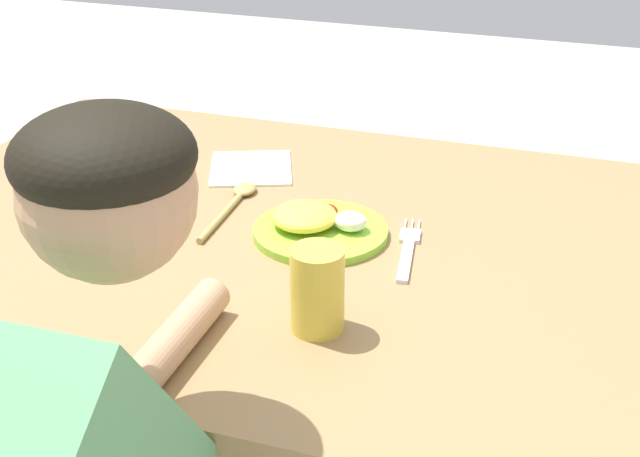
{
  "coord_description": "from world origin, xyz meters",
  "views": [
    {
      "loc": [
        0.38,
        -1.12,
        1.35
      ],
      "look_at": [
        0.0,
        -0.0,
        0.75
      ],
      "focal_mm": 50.74,
      "sensor_mm": 36.0,
      "label": 1
    }
  ],
  "objects_px": {
    "fork": "(408,250)",
    "drinking_cup": "(317,290)",
    "spoon": "(235,201)",
    "plate": "(318,226)"
  },
  "relations": [
    {
      "from": "plate",
      "to": "fork",
      "type": "xyz_separation_m",
      "value": [
        0.14,
        -0.01,
        -0.01
      ]
    },
    {
      "from": "plate",
      "to": "spoon",
      "type": "bearing_deg",
      "value": 159.6
    },
    {
      "from": "plate",
      "to": "fork",
      "type": "height_order",
      "value": "plate"
    },
    {
      "from": "fork",
      "to": "spoon",
      "type": "height_order",
      "value": "spoon"
    },
    {
      "from": "fork",
      "to": "drinking_cup",
      "type": "xyz_separation_m",
      "value": [
        -0.06,
        -0.23,
        0.05
      ]
    },
    {
      "from": "plate",
      "to": "spoon",
      "type": "height_order",
      "value": "plate"
    },
    {
      "from": "plate",
      "to": "drinking_cup",
      "type": "xyz_separation_m",
      "value": [
        0.08,
        -0.24,
        0.04
      ]
    },
    {
      "from": "fork",
      "to": "spoon",
      "type": "relative_size",
      "value": 0.91
    },
    {
      "from": "drinking_cup",
      "to": "fork",
      "type": "bearing_deg",
      "value": 75.4
    },
    {
      "from": "plate",
      "to": "drinking_cup",
      "type": "height_order",
      "value": "drinking_cup"
    }
  ]
}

